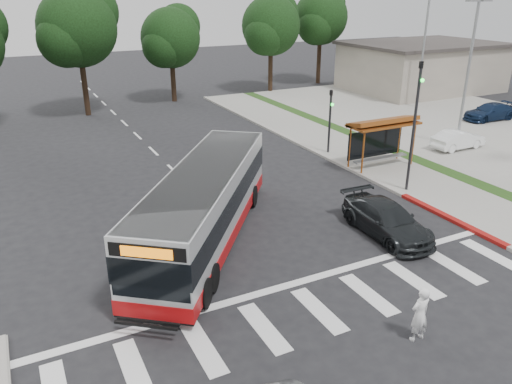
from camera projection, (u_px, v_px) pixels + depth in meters
ground at (250, 244)px, 20.20m from camera, size 140.00×140.00×0.00m
sidewalk_east at (351, 152)px, 31.38m from camera, size 4.00×40.00×0.12m
curb_east at (324, 156)px, 30.53m from camera, size 0.30×40.00×0.15m
curb_east_red at (451, 219)px, 22.27m from camera, size 0.32×6.00×0.15m
parking_lot at (463, 124)px, 38.04m from camera, size 18.00×36.00×0.10m
commercial_building at (421, 68)px, 50.06m from camera, size 14.00×10.00×4.40m
building_roof_cap at (424, 44)px, 49.17m from camera, size 14.60×10.60×0.30m
crosswalk_ladder at (319, 310)px, 16.07m from camera, size 18.00×2.60×0.01m
bus_shelter at (382, 128)px, 28.03m from camera, size 4.20×1.60×2.86m
traffic_signal_ne_tall at (415, 117)px, 23.97m from camera, size 0.18×0.37×6.50m
traffic_signal_ne_short at (330, 115)px, 30.28m from camera, size 0.18×0.37×4.00m
lot_light_front at (471, 54)px, 30.43m from camera, size 1.90×0.35×9.01m
lot_light_mid at (425, 37)px, 41.20m from camera, size 1.90×0.35×9.01m
tree_ne_a at (271, 25)px, 47.67m from camera, size 6.16×5.74×9.30m
tree_ne_b at (321, 16)px, 52.04m from camera, size 6.16×5.74×10.02m
tree_north_a at (78, 26)px, 38.31m from camera, size 6.60×6.15×10.17m
tree_north_b at (171, 37)px, 43.77m from camera, size 5.72×5.33×8.43m
transit_bus at (205, 207)px, 19.95m from camera, size 9.16×10.89×3.04m
pedestrian at (420, 314)px, 14.41m from camera, size 0.65×0.43×1.76m
dark_sedan at (387, 220)px, 20.75m from camera, size 2.15×4.81×1.37m
parked_car_1 at (458, 139)px, 31.71m from camera, size 3.70×1.34×1.21m
parked_car_3 at (490, 112)px, 38.67m from camera, size 4.48×2.02×1.27m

